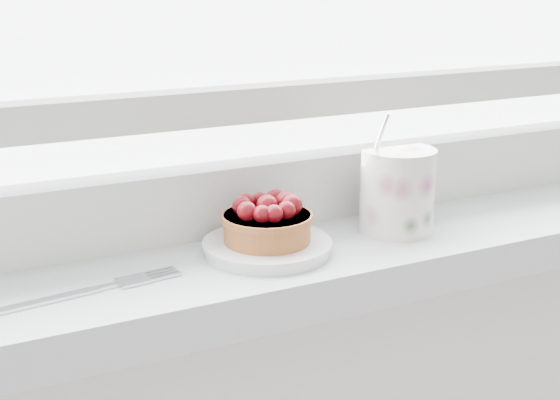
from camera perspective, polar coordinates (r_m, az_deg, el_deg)
saucer at (r=0.74m, az=-0.94°, el=-3.45°), size 0.12×0.12×0.01m
raspberry_tart at (r=0.74m, az=-0.93°, el=-1.53°), size 0.09×0.09×0.05m
floral_mug at (r=0.81m, az=8.69°, el=0.88°), size 0.12×0.10×0.12m
fork at (r=0.68m, az=-14.35°, el=-6.57°), size 0.18×0.04×0.00m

